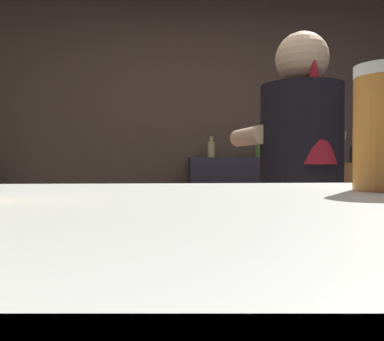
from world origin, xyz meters
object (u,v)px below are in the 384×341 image
bartender (302,200)px  chefs_knife (328,200)px  bottle_olive_oil (211,149)px  mixing_bowl (193,197)px  knife_block (356,180)px  bottle_hot_sauce (258,148)px

bartender → chefs_knife: bearing=-43.4°
bartender → bottle_olive_oil: 1.79m
chefs_knife → mixing_bowl: bearing=164.6°
bartender → bottle_olive_oil: size_ratio=8.65×
mixing_bowl → bottle_olive_oil: 1.44m
knife_block → mixing_bowl: bearing=-170.3°
chefs_knife → bottle_olive_oil: 1.46m
bartender → bottle_hot_sauce: bearing=-15.9°
knife_block → chefs_knife: knife_block is taller
bartender → bottle_olive_oil: bartender is taller
chefs_knife → bottle_olive_oil: size_ratio=1.25×
bottle_olive_oil → chefs_knife: bearing=-71.1°
mixing_bowl → bottle_olive_oil: bottle_olive_oil is taller
mixing_bowl → bottle_olive_oil: (0.25, 1.40, 0.28)m
bottle_olive_oil → bottle_hot_sauce: bottle_hot_sauce is taller
chefs_knife → bartender: bearing=-143.5°
chefs_knife → bottle_olive_oil: bearing=89.9°
knife_block → bottle_olive_oil: (-0.66, 1.24, 0.20)m
bartender → chefs_knife: (0.28, 0.41, -0.04)m
mixing_bowl → bottle_hot_sauce: (0.65, 1.39, 0.29)m
chefs_knife → bottle_hot_sauce: bearing=73.7°
mixing_bowl → bottle_hot_sauce: size_ratio=1.04×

